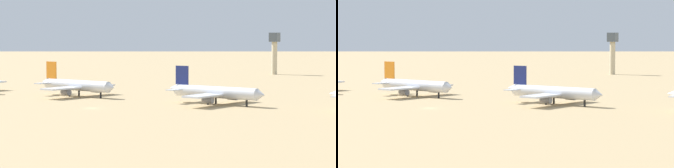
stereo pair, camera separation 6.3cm
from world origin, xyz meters
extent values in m
plane|color=tan|center=(0.00, 0.00, 0.00)|extent=(4000.00, 4000.00, 0.00)
pyramid|color=gray|center=(-556.13, 1050.30, 44.49)|extent=(279.19, 260.82, 88.99)
cylinder|color=silver|center=(-30.92, 31.49, 4.23)|extent=(32.49, 8.30, 4.03)
cone|color=silver|center=(-13.55, 29.14, 4.23)|extent=(3.51, 4.20, 3.83)
cone|color=silver|center=(-48.30, 33.83, 4.84)|extent=(4.45, 3.93, 3.43)
cube|color=orange|center=(-44.90, 33.37, 9.52)|extent=(5.26, 1.20, 6.55)
cube|color=silver|center=(-44.36, 37.37, 4.63)|extent=(4.11, 7.22, 0.36)
cube|color=silver|center=(-45.44, 29.38, 4.63)|extent=(4.11, 7.22, 0.36)
cube|color=silver|center=(-29.92, 31.35, 3.63)|extent=(11.10, 32.87, 0.56)
cylinder|color=slate|center=(-27.92, 38.71, 2.22)|extent=(3.89, 2.68, 2.22)
cylinder|color=slate|center=(-29.94, 23.73, 2.22)|extent=(3.89, 2.68, 2.22)
cylinder|color=black|center=(-18.78, 29.85, 1.11)|extent=(0.71, 0.71, 2.22)
cylinder|color=black|center=(-32.10, 34.08, 1.11)|extent=(0.71, 0.71, 2.22)
cylinder|color=black|center=(-32.74, 29.29, 1.11)|extent=(0.71, 0.71, 2.22)
cylinder|color=silver|center=(27.80, 30.61, 4.14)|extent=(31.81, 7.52, 3.95)
cone|color=silver|center=(44.85, 28.66, 4.14)|extent=(3.37, 4.06, 3.75)
cone|color=silver|center=(10.74, 32.57, 4.74)|extent=(4.30, 3.78, 3.35)
cube|color=navy|center=(14.07, 32.19, 9.32)|extent=(5.15, 1.07, 6.41)
cube|color=silver|center=(14.52, 36.11, 4.54)|extent=(3.90, 7.02, 0.36)
cube|color=silver|center=(13.62, 28.27, 4.54)|extent=(3.90, 7.02, 0.36)
cube|color=silver|center=(28.78, 30.50, 3.55)|extent=(10.26, 32.13, 0.55)
cylinder|color=slate|center=(30.60, 37.74, 2.17)|extent=(3.78, 2.56, 2.17)
cylinder|color=slate|center=(28.91, 23.04, 2.17)|extent=(3.78, 2.56, 2.17)
cylinder|color=black|center=(39.71, 29.25, 1.09)|extent=(0.69, 0.69, 2.17)
cylinder|color=black|center=(26.60, 33.13, 1.09)|extent=(0.69, 0.69, 2.17)
cylinder|color=black|center=(26.06, 28.43, 1.09)|extent=(0.69, 0.69, 2.17)
cone|color=white|center=(68.09, 31.77, 5.21)|extent=(4.77, 4.20, 3.69)
cylinder|color=#C6B793|center=(-25.71, 209.83, 9.54)|extent=(3.20, 3.20, 19.08)
cube|color=#4C5660|center=(-25.71, 209.83, 21.77)|extent=(5.20, 5.20, 5.38)
camera|label=1|loc=(134.83, -177.78, 22.97)|focal=75.84mm
camera|label=2|loc=(134.88, -177.75, 22.97)|focal=75.84mm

